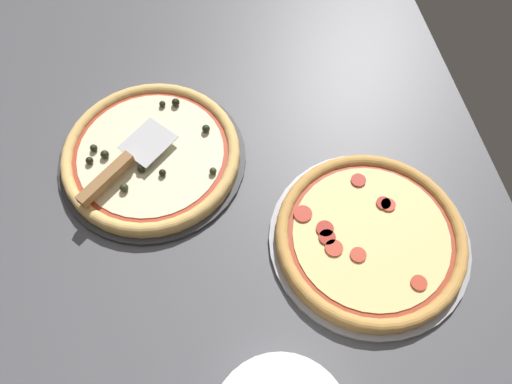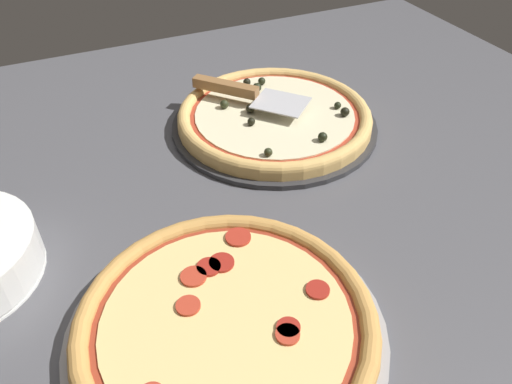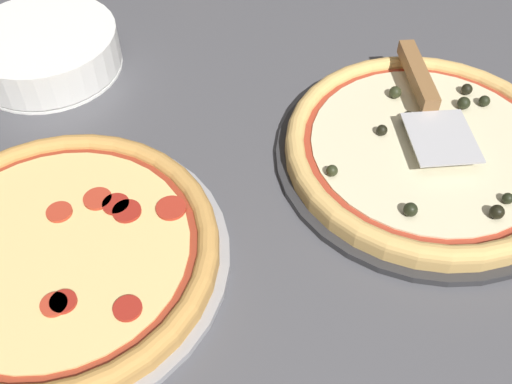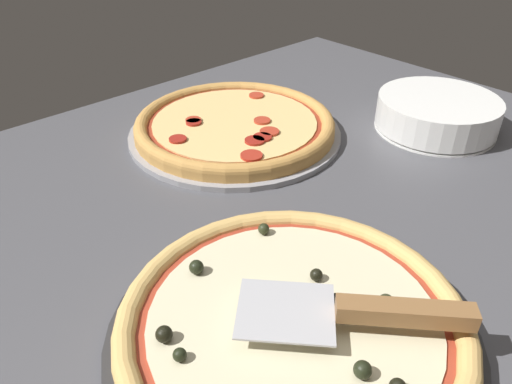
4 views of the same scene
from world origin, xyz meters
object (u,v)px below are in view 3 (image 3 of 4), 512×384
(pizza_front, at_px, (428,148))
(serving_spatula, at_px, (423,89))
(plate_stack, at_px, (45,50))
(pizza_back, at_px, (57,251))

(pizza_front, relative_size, serving_spatula, 1.79)
(pizza_front, height_order, plate_stack, plate_stack)
(pizza_front, height_order, serving_spatula, serving_spatula)
(serving_spatula, relative_size, plate_stack, 0.93)
(pizza_front, xyz_separation_m, pizza_back, (0.26, 0.40, -0.00))
(plate_stack, bearing_deg, pizza_front, -163.60)
(serving_spatula, bearing_deg, plate_stack, 24.24)
(plate_stack, bearing_deg, pizza_back, 141.51)
(pizza_front, distance_m, pizza_back, 0.48)
(serving_spatula, distance_m, plate_stack, 0.56)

